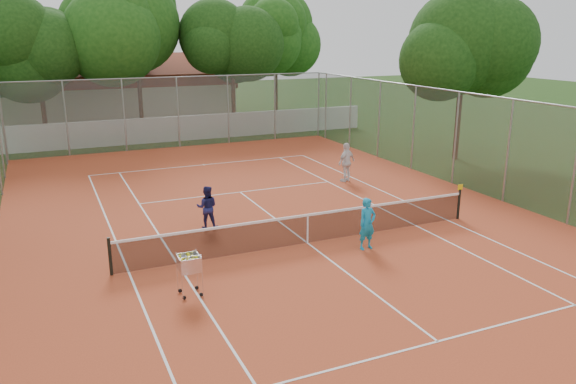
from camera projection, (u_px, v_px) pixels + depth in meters
name	position (u px, v px, depth m)	size (l,w,h in m)	color
ground	(307.00, 244.00, 17.62)	(120.00, 120.00, 0.00)	#18330E
court_pad	(307.00, 243.00, 17.62)	(18.00, 34.00, 0.02)	#AF4322
court_lines	(307.00, 243.00, 17.61)	(10.98, 23.78, 0.01)	white
tennis_net	(307.00, 228.00, 17.48)	(11.88, 0.10, 0.98)	black
perimeter_fence	(308.00, 182.00, 17.07)	(18.00, 34.00, 4.00)	slate
boundary_wall	(172.00, 129.00, 34.12)	(26.00, 0.30, 1.50)	white
clubhouse	(114.00, 91.00, 41.74)	(16.40, 9.00, 4.40)	beige
tropical_trees	(157.00, 55.00, 35.60)	(29.00, 19.00, 10.00)	black
player_near	(367.00, 224.00, 16.95)	(0.58, 0.38, 1.60)	#168EBE
player_far_left	(207.00, 207.00, 18.79)	(0.71, 0.55, 1.46)	#1B1D52
player_far_right	(347.00, 162.00, 24.73)	(1.02, 0.42, 1.74)	white
ball_hopper	(190.00, 274.00, 13.97)	(0.56, 0.56, 1.16)	silver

